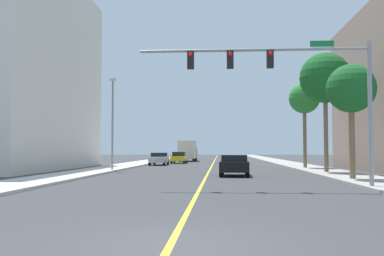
{
  "coord_description": "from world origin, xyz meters",
  "views": [
    {
      "loc": [
        0.96,
        -8.34,
        1.81
      ],
      "look_at": [
        -0.66,
        16.13,
        3.02
      ],
      "focal_mm": 40.54,
      "sensor_mm": 36.0,
      "label": 1
    }
  ],
  "objects_px": {
    "street_lamp": "(113,119)",
    "palm_far": "(304,99)",
    "traffic_signal_mast": "(291,76)",
    "car_silver": "(159,159)",
    "palm_mid": "(325,78)",
    "delivery_truck": "(188,150)",
    "palm_near": "(351,90)",
    "car_yellow": "(179,158)",
    "car_black": "(234,165)"
  },
  "relations": [
    {
      "from": "street_lamp",
      "to": "car_silver",
      "type": "xyz_separation_m",
      "value": [
        1.87,
        14.23,
        -3.59
      ]
    },
    {
      "from": "street_lamp",
      "to": "car_silver",
      "type": "bearing_deg",
      "value": 82.53
    },
    {
      "from": "car_silver",
      "to": "car_black",
      "type": "bearing_deg",
      "value": 111.91
    },
    {
      "from": "traffic_signal_mast",
      "to": "street_lamp",
      "type": "distance_m",
      "value": 19.22
    },
    {
      "from": "street_lamp",
      "to": "palm_mid",
      "type": "height_order",
      "value": "palm_mid"
    },
    {
      "from": "car_black",
      "to": "car_yellow",
      "type": "height_order",
      "value": "car_yellow"
    },
    {
      "from": "palm_mid",
      "to": "car_black",
      "type": "height_order",
      "value": "palm_mid"
    },
    {
      "from": "palm_near",
      "to": "car_silver",
      "type": "bearing_deg",
      "value": 121.16
    },
    {
      "from": "car_yellow",
      "to": "palm_mid",
      "type": "bearing_deg",
      "value": -59.33
    },
    {
      "from": "street_lamp",
      "to": "delivery_truck",
      "type": "distance_m",
      "value": 30.7
    },
    {
      "from": "car_yellow",
      "to": "street_lamp",
      "type": "bearing_deg",
      "value": -98.95
    },
    {
      "from": "street_lamp",
      "to": "palm_far",
      "type": "distance_m",
      "value": 17.51
    },
    {
      "from": "palm_near",
      "to": "palm_far",
      "type": "bearing_deg",
      "value": 89.22
    },
    {
      "from": "traffic_signal_mast",
      "to": "palm_mid",
      "type": "relative_size",
      "value": 1.21
    },
    {
      "from": "palm_far",
      "to": "car_silver",
      "type": "distance_m",
      "value": 18.26
    },
    {
      "from": "car_black",
      "to": "car_yellow",
      "type": "distance_m",
      "value": 26.89
    },
    {
      "from": "traffic_signal_mast",
      "to": "car_silver",
      "type": "xyz_separation_m",
      "value": [
        -10.33,
        29.06,
        -4.48
      ]
    },
    {
      "from": "palm_far",
      "to": "car_silver",
      "type": "xyz_separation_m",
      "value": [
        -14.76,
        9.14,
        -5.67
      ]
    },
    {
      "from": "traffic_signal_mast",
      "to": "car_black",
      "type": "bearing_deg",
      "value": 104.2
    },
    {
      "from": "palm_mid",
      "to": "street_lamp",
      "type": "bearing_deg",
      "value": 171.92
    },
    {
      "from": "palm_mid",
      "to": "car_black",
      "type": "relative_size",
      "value": 2.16
    },
    {
      "from": "palm_mid",
      "to": "delivery_truck",
      "type": "xyz_separation_m",
      "value": [
        -12.81,
        32.7,
        -5.49
      ]
    },
    {
      "from": "car_silver",
      "to": "car_black",
      "type": "height_order",
      "value": "car_black"
    },
    {
      "from": "palm_near",
      "to": "palm_far",
      "type": "xyz_separation_m",
      "value": [
        0.2,
        14.94,
        1.17
      ]
    },
    {
      "from": "car_yellow",
      "to": "palm_near",
      "type": "bearing_deg",
      "value": -66.27
    },
    {
      "from": "palm_mid",
      "to": "delivery_truck",
      "type": "bearing_deg",
      "value": 111.4
    },
    {
      "from": "street_lamp",
      "to": "palm_mid",
      "type": "relative_size",
      "value": 0.85
    },
    {
      "from": "car_silver",
      "to": "delivery_truck",
      "type": "relative_size",
      "value": 0.63
    },
    {
      "from": "palm_far",
      "to": "car_yellow",
      "type": "relative_size",
      "value": 1.82
    },
    {
      "from": "delivery_truck",
      "to": "car_silver",
      "type": "bearing_deg",
      "value": -96.42
    },
    {
      "from": "palm_mid",
      "to": "delivery_truck",
      "type": "distance_m",
      "value": 35.55
    },
    {
      "from": "palm_far",
      "to": "delivery_truck",
      "type": "xyz_separation_m",
      "value": [
        -12.69,
        25.23,
        -4.79
      ]
    },
    {
      "from": "traffic_signal_mast",
      "to": "delivery_truck",
      "type": "bearing_deg",
      "value": 100.36
    },
    {
      "from": "palm_far",
      "to": "street_lamp",
      "type": "bearing_deg",
      "value": -162.98
    },
    {
      "from": "palm_near",
      "to": "car_black",
      "type": "xyz_separation_m",
      "value": [
        -6.59,
        4.32,
        -4.5
      ]
    },
    {
      "from": "traffic_signal_mast",
      "to": "street_lamp",
      "type": "height_order",
      "value": "street_lamp"
    },
    {
      "from": "street_lamp",
      "to": "palm_far",
      "type": "height_order",
      "value": "palm_far"
    },
    {
      "from": "palm_near",
      "to": "car_yellow",
      "type": "height_order",
      "value": "palm_near"
    },
    {
      "from": "palm_far",
      "to": "delivery_truck",
      "type": "bearing_deg",
      "value": 116.7
    },
    {
      "from": "palm_mid",
      "to": "palm_near",
      "type": "bearing_deg",
      "value": -92.49
    },
    {
      "from": "traffic_signal_mast",
      "to": "palm_near",
      "type": "xyz_separation_m",
      "value": [
        4.23,
        4.98,
        0.02
      ]
    },
    {
      "from": "traffic_signal_mast",
      "to": "palm_near",
      "type": "bearing_deg",
      "value": 49.64
    },
    {
      "from": "car_yellow",
      "to": "car_silver",
      "type": "bearing_deg",
      "value": -103.96
    },
    {
      "from": "traffic_signal_mast",
      "to": "street_lamp",
      "type": "xyz_separation_m",
      "value": [
        -12.19,
        14.83,
        -0.89
      ]
    },
    {
      "from": "street_lamp",
      "to": "palm_near",
      "type": "height_order",
      "value": "street_lamp"
    },
    {
      "from": "palm_near",
      "to": "car_yellow",
      "type": "xyz_separation_m",
      "value": [
        -12.87,
        30.47,
        -4.51
      ]
    },
    {
      "from": "car_silver",
      "to": "car_yellow",
      "type": "height_order",
      "value": "car_yellow"
    },
    {
      "from": "palm_near",
      "to": "car_black",
      "type": "height_order",
      "value": "palm_near"
    },
    {
      "from": "palm_mid",
      "to": "car_silver",
      "type": "xyz_separation_m",
      "value": [
        -14.88,
        16.61,
        -6.38
      ]
    },
    {
      "from": "palm_near",
      "to": "palm_mid",
      "type": "bearing_deg",
      "value": 87.51
    }
  ]
}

